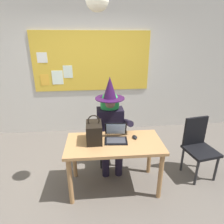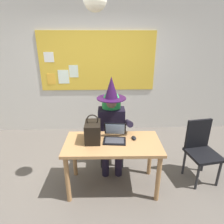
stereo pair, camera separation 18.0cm
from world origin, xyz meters
name	(u,v)px [view 2 (the right image)]	position (x,y,z in m)	size (l,w,h in m)	color
ground_plane	(96,184)	(0.00, 0.00, 0.00)	(24.00, 24.00, 0.00)	#5B544C
wall_back_bulletin	(98,67)	(0.00, 1.90, 1.43)	(6.68, 2.11, 2.84)	beige
desk_main	(113,149)	(0.24, -0.03, 0.62)	(1.29, 0.67, 0.72)	#A37547
chair_at_desk	(111,133)	(0.24, 0.65, 0.50)	(0.43, 0.43, 0.90)	#2D3347
person_costumed	(111,120)	(0.24, 0.53, 0.80)	(0.60, 0.69, 1.48)	black
laptop	(115,136)	(0.27, 0.05, 0.77)	(0.33, 0.33, 0.22)	black
computer_mouse	(134,138)	(0.53, 0.05, 0.74)	(0.06, 0.10, 0.03)	black
handbag	(93,132)	(-0.02, 0.03, 0.86)	(0.20, 0.30, 0.38)	black
chair_extra_corner	(201,147)	(1.54, 0.14, 0.51)	(0.48, 0.48, 0.91)	black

